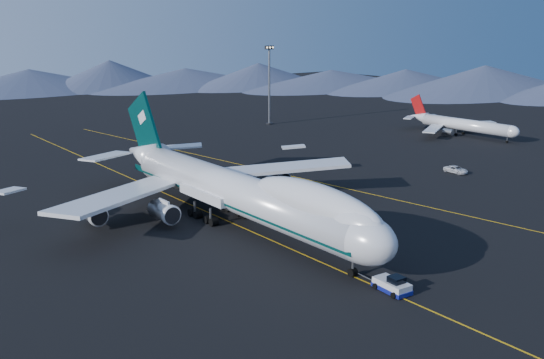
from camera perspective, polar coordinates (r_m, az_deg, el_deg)
ground at (r=99.85m, az=-3.30°, el=-4.32°), size 500.00×500.00×0.00m
taxiway_line_main at (r=99.85m, az=-3.30°, el=-4.31°), size 0.25×220.00×0.01m
taxiway_line_side at (r=125.47m, az=5.40°, el=-0.48°), size 28.08×198.09×0.01m
boeing_747 at (r=98.19m, az=-3.36°, el=-1.09°), size 59.62×72.43×19.37m
pushback_tug at (r=77.06m, az=11.21°, el=-9.82°), size 3.13×5.07×2.13m
second_jet at (r=190.05m, az=17.39°, el=4.97°), size 33.79×38.17×10.86m
service_van at (r=140.82m, az=16.93°, el=0.90°), size 2.57×5.50×1.52m
floodlight_mast at (r=201.44m, az=-0.26°, el=8.89°), size 3.17×2.38×25.68m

